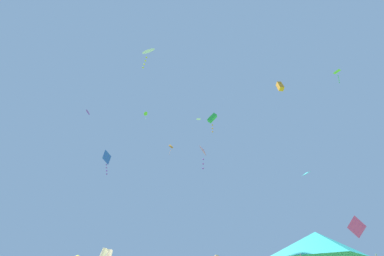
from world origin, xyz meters
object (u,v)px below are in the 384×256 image
(kite_white_delta, at_px, (148,51))
(kite_green_box, at_px, (212,118))
(kite_orange_box, at_px, (280,86))
(kite_orange_diamond, at_px, (171,147))
(canopy_tent_teal, at_px, (318,244))
(kite_magenta_diamond, at_px, (356,227))
(kite_pink_delta, at_px, (203,151))
(kite_white_diamond, at_px, (198,119))
(kite_lime_delta, at_px, (146,114))
(kite_lime_diamond, at_px, (337,72))
(kite_purple_delta, at_px, (88,112))
(kite_cyan_diamond, at_px, (306,173))
(kite_blue_diamond, at_px, (107,159))

(kite_white_delta, xyz_separation_m, kite_green_box, (7.72, 10.11, -1.70))
(kite_orange_box, height_order, kite_orange_diamond, kite_orange_box)
(canopy_tent_teal, distance_m, kite_magenta_diamond, 15.34)
(canopy_tent_teal, relative_size, kite_pink_delta, 1.13)
(kite_white_diamond, bearing_deg, kite_lime_delta, 158.75)
(kite_pink_delta, distance_m, kite_lime_diamond, 15.60)
(kite_white_diamond, bearing_deg, kite_purple_delta, -173.06)
(kite_magenta_diamond, bearing_deg, kite_pink_delta, 168.46)
(kite_orange_box, distance_m, kite_orange_diamond, 14.06)
(kite_cyan_diamond, bearing_deg, kite_green_box, 162.92)
(kite_pink_delta, height_order, kite_orange_diamond, kite_orange_diamond)
(kite_cyan_diamond, bearing_deg, kite_purple_delta, 172.54)
(kite_purple_delta, distance_m, kite_white_diamond, 15.45)
(kite_orange_box, distance_m, kite_blue_diamond, 23.43)
(canopy_tent_teal, distance_m, kite_cyan_diamond, 17.85)
(kite_orange_box, relative_size, kite_blue_diamond, 0.41)
(kite_blue_diamond, height_order, kite_magenta_diamond, kite_blue_diamond)
(kite_magenta_diamond, xyz_separation_m, kite_green_box, (-12.10, 5.03, 14.91))
(kite_blue_diamond, relative_size, kite_green_box, 0.99)
(kite_green_box, bearing_deg, kite_orange_diamond, -161.03)
(kite_lime_delta, xyz_separation_m, kite_pink_delta, (8.60, -7.91, -10.42))
(kite_orange_box, height_order, kite_white_diamond, kite_white_diamond)
(kite_lime_diamond, bearing_deg, kite_magenta_diamond, 70.83)
(kite_orange_box, height_order, kite_lime_delta, kite_lime_delta)
(kite_lime_delta, height_order, kite_orange_diamond, kite_lime_delta)
(kite_orange_box, xyz_separation_m, kite_lime_diamond, (2.62, -5.41, -2.97))
(kite_blue_diamond, distance_m, kite_orange_diamond, 9.73)
(kite_cyan_diamond, bearing_deg, kite_pink_delta, 176.36)
(kite_blue_diamond, xyz_separation_m, kite_white_diamond, (12.21, -0.21, 6.44))
(kite_cyan_diamond, bearing_deg, kite_lime_diamond, -92.57)
(kite_orange_box, bearing_deg, kite_green_box, 129.20)
(kite_purple_delta, relative_size, kite_pink_delta, 0.29)
(kite_lime_diamond, bearing_deg, kite_blue_diamond, 145.23)
(kite_orange_box, relative_size, kite_magenta_diamond, 0.89)
(kite_pink_delta, bearing_deg, kite_orange_box, -35.67)
(kite_pink_delta, bearing_deg, kite_cyan_diamond, -3.64)
(kite_purple_delta, xyz_separation_m, kite_green_box, (17.06, -0.53, -1.07))
(kite_magenta_diamond, relative_size, kite_pink_delta, 0.45)
(kite_pink_delta, xyz_separation_m, kite_orange_diamond, (-3.79, 0.44, 0.70))
(kite_green_box, relative_size, kite_lime_diamond, 2.56)
(kite_blue_diamond, bearing_deg, kite_white_diamond, -0.98)
(canopy_tent_teal, bearing_deg, kite_white_delta, 147.50)
(canopy_tent_teal, bearing_deg, kite_purple_delta, 138.78)
(kite_purple_delta, relative_size, kite_white_diamond, 1.03)
(kite_orange_box, distance_m, kite_magenta_diamond, 15.29)
(kite_blue_diamond, xyz_separation_m, kite_magenta_diamond, (26.04, -7.64, -9.95))
(kite_pink_delta, relative_size, kite_lime_diamond, 2.59)
(kite_lime_delta, bearing_deg, kite_orange_box, -39.42)
(kite_purple_delta, bearing_deg, kite_green_box, -1.79)
(kite_cyan_diamond, relative_size, kite_orange_diamond, 0.69)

